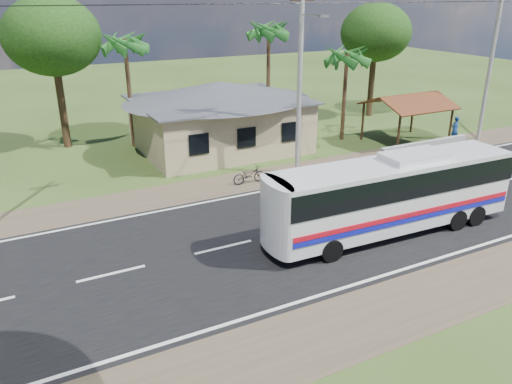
% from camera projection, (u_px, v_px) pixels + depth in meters
% --- Properties ---
extents(ground, '(120.00, 120.00, 0.00)m').
position_uv_depth(ground, '(316.00, 226.00, 22.18)').
color(ground, '#2F4418').
rests_on(ground, ground).
extents(road, '(120.00, 16.00, 0.03)m').
position_uv_depth(road, '(316.00, 225.00, 22.18)').
color(road, black).
rests_on(road, ground).
extents(house, '(12.40, 10.00, 5.00)m').
position_uv_depth(house, '(219.00, 109.00, 32.35)').
color(house, tan).
rests_on(house, ground).
extents(waiting_shed, '(5.20, 4.48, 3.35)m').
position_uv_depth(waiting_shed, '(408.00, 103.00, 33.72)').
color(waiting_shed, '#382414').
rests_on(waiting_shed, ground).
extents(concrete_barrier, '(7.00, 0.30, 0.90)m').
position_uv_depth(concrete_barrier, '(425.00, 148.00, 31.75)').
color(concrete_barrier, '#9E9E99').
rests_on(concrete_barrier, ground).
extents(utility_poles, '(32.80, 2.22, 11.00)m').
position_uv_depth(utility_poles, '(295.00, 71.00, 26.53)').
color(utility_poles, '#9E9E99').
rests_on(utility_poles, ground).
extents(palm_near, '(2.80, 2.80, 6.70)m').
position_uv_depth(palm_near, '(347.00, 56.00, 33.19)').
color(palm_near, '#47301E').
rests_on(palm_near, ground).
extents(palm_mid, '(2.80, 2.80, 8.20)m').
position_uv_depth(palm_mid, '(269.00, 31.00, 34.87)').
color(palm_mid, '#47301E').
rests_on(palm_mid, ground).
extents(palm_far, '(2.80, 2.80, 7.70)m').
position_uv_depth(palm_far, '(125.00, 44.00, 31.20)').
color(palm_far, '#47301E').
rests_on(palm_far, ground).
extents(tree_behind_house, '(6.00, 6.00, 9.61)m').
position_uv_depth(tree_behind_house, '(52.00, 37.00, 30.99)').
color(tree_behind_house, '#47301E').
rests_on(tree_behind_house, ground).
extents(tree_behind_shed, '(5.60, 5.60, 9.02)m').
position_uv_depth(tree_behind_shed, '(376.00, 33.00, 39.72)').
color(tree_behind_shed, '#47301E').
rests_on(tree_behind_shed, ground).
extents(coach_bus, '(11.22, 2.78, 3.46)m').
position_uv_depth(coach_bus, '(394.00, 189.00, 20.88)').
color(coach_bus, silver).
rests_on(coach_bus, ground).
extents(motorcycle, '(1.87, 0.69, 0.97)m').
position_uv_depth(motorcycle, '(249.00, 175.00, 26.95)').
color(motorcycle, black).
rests_on(motorcycle, ground).
extents(person, '(0.66, 0.44, 1.81)m').
position_uv_depth(person, '(455.00, 129.00, 34.28)').
color(person, navy).
rests_on(person, ground).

